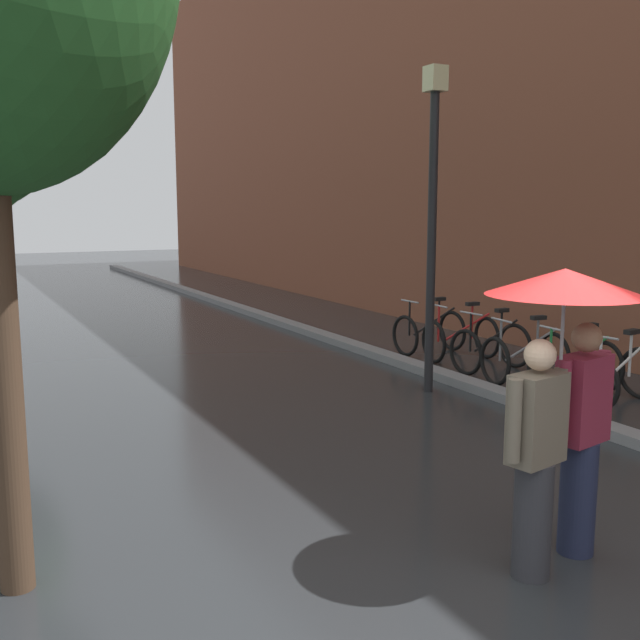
{
  "coord_description": "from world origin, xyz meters",
  "views": [
    {
      "loc": [
        -3.21,
        -2.9,
        2.49
      ],
      "look_at": [
        0.19,
        3.62,
        1.35
      ],
      "focal_mm": 40.99,
      "sensor_mm": 36.0,
      "label": 1
    }
  ],
  "objects_px": {
    "parked_bicycle_3": "(491,347)",
    "parked_bicycle_4": "(461,338)",
    "parked_bicycle_0": "(620,377)",
    "parked_bicycle_1": "(576,367)",
    "parked_bicycle_5": "(429,332)",
    "couple_under_umbrella": "(562,376)",
    "street_lamp_post": "(432,206)",
    "parked_bicycle_2": "(525,357)"
  },
  "relations": [
    {
      "from": "couple_under_umbrella",
      "to": "street_lamp_post",
      "type": "xyz_separation_m",
      "value": [
        2.11,
        4.4,
        1.15
      ]
    },
    {
      "from": "parked_bicycle_0",
      "to": "parked_bicycle_5",
      "type": "relative_size",
      "value": 1.04
    },
    {
      "from": "parked_bicycle_2",
      "to": "parked_bicycle_3",
      "type": "distance_m",
      "value": 0.79
    },
    {
      "from": "parked_bicycle_3",
      "to": "parked_bicycle_4",
      "type": "distance_m",
      "value": 0.84
    },
    {
      "from": "parked_bicycle_1",
      "to": "parked_bicycle_4",
      "type": "height_order",
      "value": "same"
    },
    {
      "from": "parked_bicycle_4",
      "to": "parked_bicycle_5",
      "type": "bearing_deg",
      "value": 97.05
    },
    {
      "from": "parked_bicycle_4",
      "to": "couple_under_umbrella",
      "type": "distance_m",
      "value": 6.98
    },
    {
      "from": "parked_bicycle_3",
      "to": "parked_bicycle_4",
      "type": "xyz_separation_m",
      "value": [
        0.08,
        0.83,
        0.0
      ]
    },
    {
      "from": "street_lamp_post",
      "to": "parked_bicycle_1",
      "type": "bearing_deg",
      "value": -33.17
    },
    {
      "from": "parked_bicycle_0",
      "to": "street_lamp_post",
      "type": "bearing_deg",
      "value": 134.78
    },
    {
      "from": "parked_bicycle_5",
      "to": "couple_under_umbrella",
      "type": "xyz_separation_m",
      "value": [
        -3.68,
        -6.54,
        0.98
      ]
    },
    {
      "from": "parked_bicycle_2",
      "to": "parked_bicycle_4",
      "type": "height_order",
      "value": "same"
    },
    {
      "from": "parked_bicycle_4",
      "to": "parked_bicycle_5",
      "type": "distance_m",
      "value": 0.75
    },
    {
      "from": "couple_under_umbrella",
      "to": "parked_bicycle_0",
      "type": "bearing_deg",
      "value": 35.15
    },
    {
      "from": "parked_bicycle_2",
      "to": "parked_bicycle_4",
      "type": "xyz_separation_m",
      "value": [
        0.14,
        1.62,
        0.0
      ]
    },
    {
      "from": "parked_bicycle_3",
      "to": "couple_under_umbrella",
      "type": "xyz_separation_m",
      "value": [
        -3.68,
        -4.96,
        0.98
      ]
    },
    {
      "from": "parked_bicycle_2",
      "to": "couple_under_umbrella",
      "type": "xyz_separation_m",
      "value": [
        -3.63,
        -4.17,
        0.98
      ]
    },
    {
      "from": "parked_bicycle_4",
      "to": "street_lamp_post",
      "type": "height_order",
      "value": "street_lamp_post"
    },
    {
      "from": "street_lamp_post",
      "to": "parked_bicycle_3",
      "type": "bearing_deg",
      "value": 19.75
    },
    {
      "from": "parked_bicycle_0",
      "to": "street_lamp_post",
      "type": "height_order",
      "value": "street_lamp_post"
    },
    {
      "from": "parked_bicycle_5",
      "to": "street_lamp_post",
      "type": "height_order",
      "value": "street_lamp_post"
    },
    {
      "from": "parked_bicycle_1",
      "to": "parked_bicycle_4",
      "type": "bearing_deg",
      "value": 89.3
    },
    {
      "from": "street_lamp_post",
      "to": "couple_under_umbrella",
      "type": "bearing_deg",
      "value": -115.66
    },
    {
      "from": "parked_bicycle_5",
      "to": "parked_bicycle_0",
      "type": "bearing_deg",
      "value": -87.97
    },
    {
      "from": "parked_bicycle_3",
      "to": "parked_bicycle_5",
      "type": "height_order",
      "value": "same"
    },
    {
      "from": "parked_bicycle_1",
      "to": "street_lamp_post",
      "type": "height_order",
      "value": "street_lamp_post"
    },
    {
      "from": "parked_bicycle_0",
      "to": "parked_bicycle_1",
      "type": "bearing_deg",
      "value": 96.58
    },
    {
      "from": "couple_under_umbrella",
      "to": "street_lamp_post",
      "type": "distance_m",
      "value": 5.01
    },
    {
      "from": "parked_bicycle_0",
      "to": "couple_under_umbrella",
      "type": "distance_m",
      "value": 4.77
    },
    {
      "from": "parked_bicycle_1",
      "to": "couple_under_umbrella",
      "type": "height_order",
      "value": "couple_under_umbrella"
    },
    {
      "from": "parked_bicycle_1",
      "to": "parked_bicycle_4",
      "type": "relative_size",
      "value": 1.0
    },
    {
      "from": "parked_bicycle_2",
      "to": "parked_bicycle_3",
      "type": "height_order",
      "value": "same"
    },
    {
      "from": "parked_bicycle_5",
      "to": "couple_under_umbrella",
      "type": "relative_size",
      "value": 0.53
    },
    {
      "from": "parked_bicycle_2",
      "to": "parked_bicycle_5",
      "type": "distance_m",
      "value": 2.37
    },
    {
      "from": "street_lamp_post",
      "to": "parked_bicycle_4",
      "type": "bearing_deg",
      "value": 40.16
    },
    {
      "from": "parked_bicycle_0",
      "to": "parked_bicycle_1",
      "type": "height_order",
      "value": "same"
    },
    {
      "from": "parked_bicycle_0",
      "to": "parked_bicycle_1",
      "type": "xyz_separation_m",
      "value": [
        -0.08,
        0.65,
        0.0
      ]
    },
    {
      "from": "parked_bicycle_1",
      "to": "parked_bicycle_3",
      "type": "distance_m",
      "value": 1.63
    },
    {
      "from": "parked_bicycle_4",
      "to": "couple_under_umbrella",
      "type": "xyz_separation_m",
      "value": [
        -3.77,
        -5.8,
        0.98
      ]
    },
    {
      "from": "parked_bicycle_0",
      "to": "parked_bicycle_5",
      "type": "bearing_deg",
      "value": 92.03
    },
    {
      "from": "parked_bicycle_0",
      "to": "couple_under_umbrella",
      "type": "bearing_deg",
      "value": -144.85
    },
    {
      "from": "parked_bicycle_4",
      "to": "couple_under_umbrella",
      "type": "relative_size",
      "value": 0.55
    }
  ]
}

